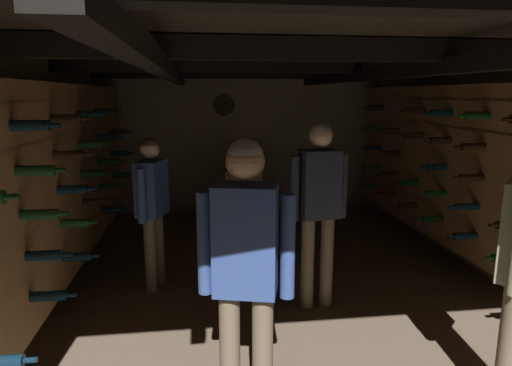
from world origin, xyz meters
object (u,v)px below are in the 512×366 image
Objects in this scene: wine_crate_stack at (243,201)px; display_bottle at (249,161)px; person_guest_mid_left at (152,200)px; person_host_center at (319,197)px; person_guest_near_left at (246,261)px.

display_bottle reaches higher than wine_crate_stack.
person_guest_mid_left reaches higher than display_bottle.
person_host_center reaches higher than display_bottle.
person_guest_near_left reaches higher than display_bottle.
display_bottle is at bearing 83.15° from person_guest_near_left.
display_bottle is 0.20× the size of person_guest_near_left.
wine_crate_stack is at bearing 146.70° from display_bottle.
display_bottle is 0.20× the size of person_host_center.
person_host_center is 1.11× the size of person_guest_mid_left.
person_guest_near_left is (-0.81, -1.44, 0.01)m from person_host_center.
wine_crate_stack is 0.59m from display_bottle.
person_guest_mid_left is (-1.53, 0.60, -0.13)m from person_host_center.
person_host_center reaches higher than wine_crate_stack.
person_guest_near_left is (-0.37, -3.81, 0.60)m from wine_crate_stack.
wine_crate_stack is at bearing 58.64° from person_guest_mid_left.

